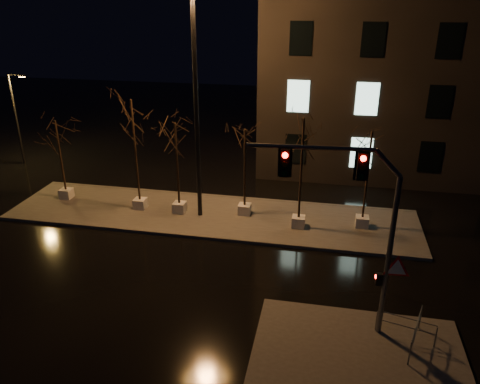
# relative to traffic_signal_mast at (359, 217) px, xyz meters

# --- Properties ---
(ground) EXTENTS (90.00, 90.00, 0.00)m
(ground) POSITION_rel_traffic_signal_mast_xyz_m (-7.13, 2.19, -4.59)
(ground) COLOR black
(ground) RESTS_ON ground
(median) EXTENTS (22.00, 5.00, 0.15)m
(median) POSITION_rel_traffic_signal_mast_xyz_m (-7.13, 8.19, -4.52)
(median) COLOR #45423E
(median) RESTS_ON ground
(sidewalk_corner) EXTENTS (7.00, 5.00, 0.15)m
(sidewalk_corner) POSITION_rel_traffic_signal_mast_xyz_m (0.37, -1.31, -4.52)
(sidewalk_corner) COLOR #45423E
(sidewalk_corner) RESTS_ON ground
(building) EXTENTS (25.00, 12.00, 15.00)m
(building) POSITION_rel_traffic_signal_mast_xyz_m (6.87, 20.19, 2.91)
(building) COLOR black
(building) RESTS_ON ground
(tree_0) EXTENTS (1.80, 1.80, 4.74)m
(tree_0) POSITION_rel_traffic_signal_mast_xyz_m (-15.92, 8.67, -0.84)
(tree_0) COLOR silver
(tree_0) RESTS_ON median
(tree_1) EXTENTS (1.80, 1.80, 6.24)m
(tree_1) POSITION_rel_traffic_signal_mast_xyz_m (-11.15, 8.17, 0.29)
(tree_1) COLOR silver
(tree_1) RESTS_ON median
(tree_2) EXTENTS (1.80, 1.80, 5.13)m
(tree_2) POSITION_rel_traffic_signal_mast_xyz_m (-8.85, 8.13, -0.55)
(tree_2) COLOR silver
(tree_2) RESTS_ON median
(tree_3) EXTENTS (1.80, 1.80, 4.86)m
(tree_3) POSITION_rel_traffic_signal_mast_xyz_m (-5.32, 8.58, -0.75)
(tree_3) COLOR silver
(tree_3) RESTS_ON median
(tree_4) EXTENTS (1.80, 1.80, 5.84)m
(tree_4) POSITION_rel_traffic_signal_mast_xyz_m (-2.35, 7.64, -0.01)
(tree_4) COLOR silver
(tree_4) RESTS_ON median
(tree_5) EXTENTS (1.80, 1.80, 5.17)m
(tree_5) POSITION_rel_traffic_signal_mast_xyz_m (0.85, 8.27, -0.52)
(tree_5) COLOR silver
(tree_5) RESTS_ON median
(traffic_signal_mast) EXTENTS (5.54, 0.47, 6.76)m
(traffic_signal_mast) POSITION_rel_traffic_signal_mast_xyz_m (0.00, 0.00, 0.00)
(traffic_signal_mast) COLOR #575A5E
(traffic_signal_mast) RESTS_ON sidewalk_corner
(streetlight_main) EXTENTS (2.83, 1.17, 11.52)m
(streetlight_main) POSITION_rel_traffic_signal_mast_xyz_m (-7.66, 8.00, 2.20)
(streetlight_main) COLOR black
(streetlight_main) RESTS_ON median
(streetlight_far) EXTENTS (1.23, 0.30, 6.27)m
(streetlight_far) POSITION_rel_traffic_signal_mast_xyz_m (-22.23, 13.99, -1.15)
(streetlight_far) COLOR black
(streetlight_far) RESTS_ON ground
(guard_rail_a) EXTENTS (1.94, 0.53, 0.86)m
(guard_rail_a) POSITION_rel_traffic_signal_mast_xyz_m (1.95, -0.11, -3.88)
(guard_rail_a) COLOR #575A5E
(guard_rail_a) RESTS_ON sidewalk_corner
(guard_rail_b) EXTENTS (0.66, 2.00, 0.99)m
(guard_rail_b) POSITION_rel_traffic_signal_mast_xyz_m (2.22, -0.44, -3.80)
(guard_rail_b) COLOR #575A5E
(guard_rail_b) RESTS_ON sidewalk_corner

